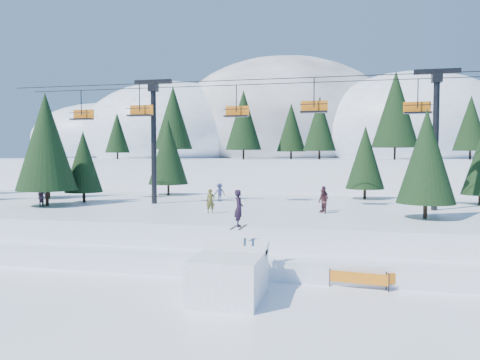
% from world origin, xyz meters
% --- Properties ---
extents(ground, '(160.00, 160.00, 0.00)m').
position_xyz_m(ground, '(0.00, 0.00, 0.00)').
color(ground, white).
rests_on(ground, ground).
extents(mid_shelf, '(70.00, 22.00, 2.50)m').
position_xyz_m(mid_shelf, '(0.00, 18.00, 1.25)').
color(mid_shelf, white).
rests_on(mid_shelf, ground).
extents(berm, '(70.00, 6.00, 1.10)m').
position_xyz_m(berm, '(0.00, 8.00, 0.55)').
color(berm, white).
rests_on(berm, ground).
extents(mountain_ridge, '(119.00, 60.00, 26.46)m').
position_xyz_m(mountain_ridge, '(-5.09, 73.34, 9.64)').
color(mountain_ridge, white).
rests_on(mountain_ridge, ground).
extents(jump_kicker, '(3.01, 4.29, 4.88)m').
position_xyz_m(jump_kicker, '(1.50, 1.89, 1.14)').
color(jump_kicker, white).
rests_on(jump_kicker, ground).
extents(chairlift, '(46.00, 3.21, 10.28)m').
position_xyz_m(chairlift, '(1.72, 18.05, 9.32)').
color(chairlift, black).
rests_on(chairlift, mid_shelf).
extents(conifer_stand, '(63.19, 17.32, 9.00)m').
position_xyz_m(conifer_stand, '(-0.72, 18.81, 6.81)').
color(conifer_stand, black).
rests_on(conifer_stand, mid_shelf).
extents(distant_skiers, '(31.28, 9.73, 1.83)m').
position_xyz_m(distant_skiers, '(0.09, 16.97, 3.34)').
color(distant_skiers, '#3D1C2C').
rests_on(distant_skiers, mid_shelf).
extents(banner_near, '(2.84, 0.42, 0.90)m').
position_xyz_m(banner_near, '(7.29, 4.72, 0.54)').
color(banner_near, black).
rests_on(banner_near, ground).
extents(banner_far, '(2.67, 1.08, 0.90)m').
position_xyz_m(banner_far, '(9.89, 5.35, 0.54)').
color(banner_far, black).
rests_on(banner_far, ground).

